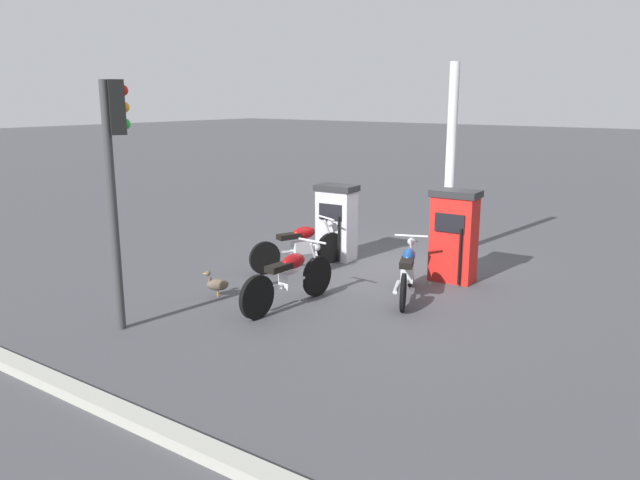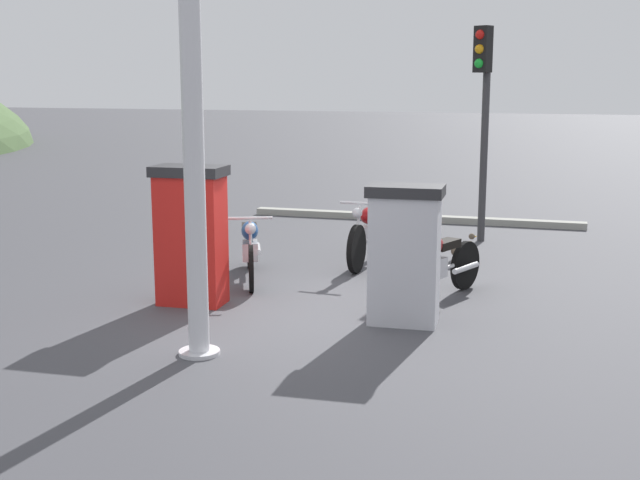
{
  "view_description": "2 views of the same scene",
  "coord_description": "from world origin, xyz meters",
  "px_view_note": "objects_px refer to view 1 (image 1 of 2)",
  "views": [
    {
      "loc": [
        9.86,
        5.84,
        3.24
      ],
      "look_at": [
        1.6,
        -0.4,
        0.84
      ],
      "focal_mm": 34.85,
      "sensor_mm": 36.0,
      "label": 1
    },
    {
      "loc": [
        -8.68,
        -3.15,
        2.61
      ],
      "look_at": [
        0.77,
        -0.02,
        0.69
      ],
      "focal_mm": 46.35,
      "sensor_mm": 36.0,
      "label": 2
    }
  ],
  "objects_px": {
    "motorcycle_far_pump": "(407,270)",
    "motorcycle_extra": "(290,278)",
    "fuel_pump_near": "(336,222)",
    "canopy_support_pole": "(450,165)",
    "motorcycle_near_pump": "(300,245)",
    "wandering_duck": "(217,284)",
    "fuel_pump_far": "(454,235)",
    "roadside_traffic_light": "(115,162)"
  },
  "relations": [
    {
      "from": "fuel_pump_far",
      "to": "wandering_duck",
      "type": "bearing_deg",
      "value": -40.63
    },
    {
      "from": "fuel_pump_near",
      "to": "canopy_support_pole",
      "type": "xyz_separation_m",
      "value": [
        -1.66,
        1.65,
        1.1
      ]
    },
    {
      "from": "wandering_duck",
      "to": "fuel_pump_near",
      "type": "bearing_deg",
      "value": 177.07
    },
    {
      "from": "fuel_pump_far",
      "to": "motorcycle_near_pump",
      "type": "bearing_deg",
      "value": -69.85
    },
    {
      "from": "fuel_pump_near",
      "to": "roadside_traffic_light",
      "type": "bearing_deg",
      "value": -1.75
    },
    {
      "from": "motorcycle_near_pump",
      "to": "canopy_support_pole",
      "type": "height_order",
      "value": "canopy_support_pole"
    },
    {
      "from": "motorcycle_near_pump",
      "to": "wandering_duck",
      "type": "xyz_separation_m",
      "value": [
        2.18,
        -0.02,
        -0.25
      ]
    },
    {
      "from": "roadside_traffic_light",
      "to": "motorcycle_extra",
      "type": "bearing_deg",
      "value": 149.11
    },
    {
      "from": "wandering_duck",
      "to": "motorcycle_far_pump",
      "type": "bearing_deg",
      "value": 126.23
    },
    {
      "from": "motorcycle_far_pump",
      "to": "roadside_traffic_light",
      "type": "xyz_separation_m",
      "value": [
        3.64,
        -2.52,
        1.91
      ]
    },
    {
      "from": "fuel_pump_far",
      "to": "motorcycle_far_pump",
      "type": "relative_size",
      "value": 0.91
    },
    {
      "from": "wandering_duck",
      "to": "roadside_traffic_light",
      "type": "distance_m",
      "value": 2.8
    },
    {
      "from": "motorcycle_near_pump",
      "to": "motorcycle_extra",
      "type": "distance_m",
      "value": 2.23
    },
    {
      "from": "motorcycle_far_pump",
      "to": "canopy_support_pole",
      "type": "bearing_deg",
      "value": -166.31
    },
    {
      "from": "motorcycle_far_pump",
      "to": "motorcycle_near_pump",
      "type": "bearing_deg",
      "value": -97.29
    },
    {
      "from": "fuel_pump_near",
      "to": "canopy_support_pole",
      "type": "distance_m",
      "value": 2.58
    },
    {
      "from": "motorcycle_far_pump",
      "to": "wandering_duck",
      "type": "bearing_deg",
      "value": -53.77
    },
    {
      "from": "fuel_pump_far",
      "to": "motorcycle_far_pump",
      "type": "distance_m",
      "value": 1.38
    },
    {
      "from": "motorcycle_near_pump",
      "to": "wandering_duck",
      "type": "bearing_deg",
      "value": -0.49
    },
    {
      "from": "fuel_pump_far",
      "to": "canopy_support_pole",
      "type": "xyz_separation_m",
      "value": [
        -1.66,
        -0.91,
        1.04
      ]
    },
    {
      "from": "canopy_support_pole",
      "to": "motorcycle_extra",
      "type": "bearing_deg",
      "value": -6.7
    },
    {
      "from": "fuel_pump_near",
      "to": "motorcycle_extra",
      "type": "height_order",
      "value": "fuel_pump_near"
    },
    {
      "from": "canopy_support_pole",
      "to": "motorcycle_far_pump",
      "type": "bearing_deg",
      "value": 13.69
    },
    {
      "from": "motorcycle_extra",
      "to": "roadside_traffic_light",
      "type": "height_order",
      "value": "roadside_traffic_light"
    },
    {
      "from": "motorcycle_extra",
      "to": "roadside_traffic_light",
      "type": "xyz_separation_m",
      "value": [
        2.12,
        -1.27,
        1.91
      ]
    },
    {
      "from": "roadside_traffic_light",
      "to": "canopy_support_pole",
      "type": "distance_m",
      "value": 6.87
    },
    {
      "from": "motorcycle_near_pump",
      "to": "motorcycle_far_pump",
      "type": "bearing_deg",
      "value": 82.71
    },
    {
      "from": "roadside_traffic_light",
      "to": "wandering_duck",
      "type": "bearing_deg",
      "value": -179.65
    },
    {
      "from": "fuel_pump_far",
      "to": "motorcycle_extra",
      "type": "bearing_deg",
      "value": -26.95
    },
    {
      "from": "fuel_pump_far",
      "to": "wandering_duck",
      "type": "distance_m",
      "value": 4.22
    },
    {
      "from": "fuel_pump_near",
      "to": "motorcycle_extra",
      "type": "xyz_separation_m",
      "value": [
        2.83,
        1.12,
        -0.31
      ]
    },
    {
      "from": "motorcycle_extra",
      "to": "roadside_traffic_light",
      "type": "distance_m",
      "value": 3.12
    },
    {
      "from": "wandering_duck",
      "to": "canopy_support_pole",
      "type": "xyz_separation_m",
      "value": [
        -4.83,
        1.81,
        1.66
      ]
    },
    {
      "from": "fuel_pump_far",
      "to": "canopy_support_pole",
      "type": "height_order",
      "value": "canopy_support_pole"
    },
    {
      "from": "motorcycle_near_pump",
      "to": "roadside_traffic_light",
      "type": "xyz_separation_m",
      "value": [
        3.96,
        -0.01,
        1.92
      ]
    },
    {
      "from": "fuel_pump_far",
      "to": "wandering_duck",
      "type": "xyz_separation_m",
      "value": [
        3.17,
        -2.72,
        -0.62
      ]
    },
    {
      "from": "fuel_pump_far",
      "to": "fuel_pump_near",
      "type": "bearing_deg",
      "value": -90.0
    },
    {
      "from": "wandering_duck",
      "to": "motorcycle_near_pump",
      "type": "bearing_deg",
      "value": 179.51
    },
    {
      "from": "motorcycle_far_pump",
      "to": "motorcycle_extra",
      "type": "height_order",
      "value": "motorcycle_extra"
    },
    {
      "from": "motorcycle_far_pump",
      "to": "roadside_traffic_light",
      "type": "bearing_deg",
      "value": -34.73
    },
    {
      "from": "motorcycle_extra",
      "to": "canopy_support_pole",
      "type": "bearing_deg",
      "value": 173.3
    },
    {
      "from": "fuel_pump_near",
      "to": "motorcycle_far_pump",
      "type": "bearing_deg",
      "value": 61.03
    }
  ]
}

